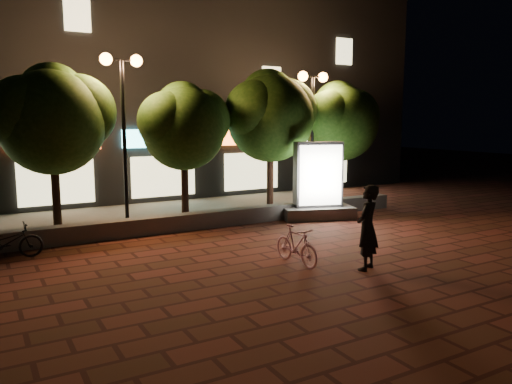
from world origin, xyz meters
TOP-DOWN VIEW (x-y plane):
  - ground at (0.00, 0.00)m, footprint 80.00×80.00m
  - retaining_wall at (0.00, 4.00)m, footprint 16.00×0.45m
  - sidewalk at (0.00, 6.50)m, footprint 16.00×5.00m
  - building_block at (-0.01, 12.99)m, footprint 28.00×8.12m
  - tree_left at (-3.45, 5.46)m, footprint 3.60×3.00m
  - tree_mid at (0.55, 5.46)m, footprint 3.24×2.70m
  - tree_right at (3.86, 5.46)m, footprint 3.72×3.10m
  - tree_far_right at (7.05, 5.46)m, footprint 3.48×2.90m
  - street_lamp_left at (-1.50, 5.20)m, footprint 1.26×0.36m
  - street_lamp_right at (5.50, 5.20)m, footprint 1.26×0.36m
  - ad_kiosk at (4.53, 3.50)m, footprint 2.65×1.89m
  - scooter_pink at (0.83, -0.67)m, footprint 0.52×1.53m
  - rider at (1.97, -1.78)m, footprint 0.84×0.75m
  - scooter_parked at (-5.00, 3.00)m, footprint 1.70×0.70m

SIDE VIEW (x-z plane):
  - ground at x=0.00m, z-range 0.00..0.00m
  - sidewalk at x=0.00m, z-range 0.00..0.08m
  - retaining_wall at x=0.00m, z-range 0.00..0.50m
  - scooter_parked at x=-5.00m, z-range 0.00..0.87m
  - scooter_pink at x=0.83m, z-range 0.00..0.90m
  - rider at x=1.97m, z-range 0.00..1.92m
  - ad_kiosk at x=4.53m, z-range -0.25..2.35m
  - tree_mid at x=0.55m, z-range 0.97..5.47m
  - tree_far_right at x=7.05m, z-range 0.99..5.75m
  - tree_left at x=-3.45m, z-range 1.00..5.89m
  - tree_right at x=3.86m, z-range 1.03..6.10m
  - street_lamp_right at x=5.50m, z-range 1.40..6.38m
  - street_lamp_left at x=-1.50m, z-range 1.44..6.62m
  - building_block at x=-0.01m, z-range -0.65..10.65m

